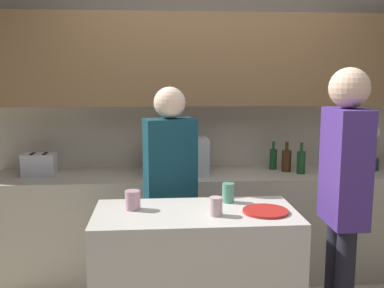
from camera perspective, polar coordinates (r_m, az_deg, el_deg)
back_wall at (r=3.95m, az=2.19°, el=6.35°), size 6.40×0.40×2.70m
back_counter at (r=3.89m, az=2.57°, el=-10.13°), size 3.60×0.62×0.89m
kitchen_island at (r=2.77m, az=0.43°, el=-17.81°), size 1.16×0.57×0.94m
microwave at (r=3.72m, az=-2.04°, el=-1.48°), size 0.52×0.39×0.30m
toaster at (r=3.85m, az=-18.82°, el=-2.51°), size 0.26×0.16×0.18m
potted_plant at (r=4.14m, az=21.81°, el=-0.39°), size 0.14×0.14×0.40m
bottle_0 at (r=3.95m, az=10.27°, el=-1.84°), size 0.06×0.06×0.24m
bottle_1 at (r=3.89m, az=11.90°, el=-2.02°), size 0.08×0.08×0.25m
bottle_2 at (r=3.83m, az=13.68°, el=-2.22°), size 0.07×0.07×0.26m
plate_on_island at (r=2.60m, az=9.34°, el=-8.41°), size 0.26×0.26×0.01m
cup_0 at (r=2.63m, az=-7.54°, el=-7.07°), size 0.09×0.09×0.11m
cup_1 at (r=2.76m, az=4.61°, el=-6.20°), size 0.07×0.07×0.12m
cup_2 at (r=2.51m, az=3.04°, el=-7.91°), size 0.07×0.07×0.10m
person_left at (r=3.10m, az=-2.78°, el=-5.04°), size 0.37×0.26×1.63m
person_center at (r=2.75m, az=18.73°, el=-5.50°), size 0.23×0.34×1.75m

